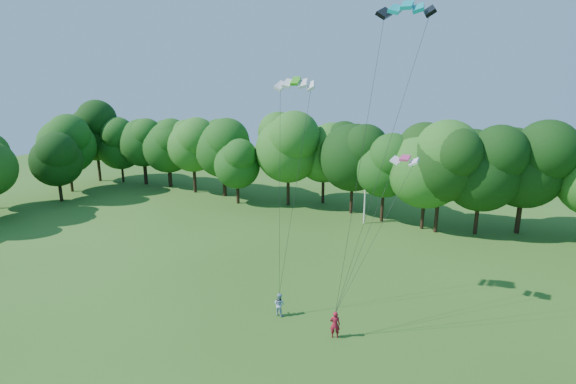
% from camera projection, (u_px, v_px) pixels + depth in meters
% --- Properties ---
extents(utility_pole, '(1.33, 0.61, 7.05)m').
position_uv_depth(utility_pole, '(365.00, 193.00, 51.40)').
color(utility_pole, silver).
rests_on(utility_pole, ground).
extents(kite_flyer_left, '(0.79, 0.64, 1.87)m').
position_uv_depth(kite_flyer_left, '(335.00, 325.00, 29.31)').
color(kite_flyer_left, maroon).
rests_on(kite_flyer_left, ground).
extents(kite_flyer_right, '(0.93, 0.79, 1.68)m').
position_uv_depth(kite_flyer_right, '(279.00, 304.00, 32.08)').
color(kite_flyer_right, '#97B2D2').
rests_on(kite_flyer_right, ground).
extents(kite_teal, '(3.18, 1.52, 0.67)m').
position_uv_depth(kite_teal, '(407.00, 5.00, 25.15)').
color(kite_teal, '#059EA9').
rests_on(kite_teal, ground).
extents(kite_green, '(2.83, 1.65, 0.60)m').
position_uv_depth(kite_green, '(296.00, 81.00, 30.29)').
color(kite_green, green).
rests_on(kite_green, ground).
extents(kite_pink, '(1.90, 1.03, 0.34)m').
position_uv_depth(kite_pink, '(405.00, 158.00, 30.50)').
color(kite_pink, '#C43672').
rests_on(kite_pink, ground).
extents(tree_back_west, '(7.93, 7.93, 11.53)m').
position_uv_depth(tree_back_west, '(168.00, 140.00, 67.94)').
color(tree_back_west, '#2F2013').
rests_on(tree_back_west, ground).
extents(tree_back_center, '(8.84, 8.84, 12.86)m').
position_uv_depth(tree_back_center, '(441.00, 160.00, 47.41)').
color(tree_back_center, black).
rests_on(tree_back_center, ground).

